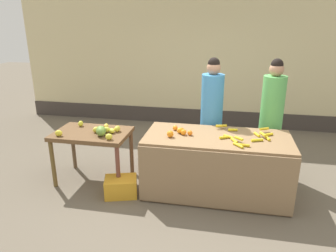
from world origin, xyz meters
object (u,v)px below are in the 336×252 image
(vendor_woman_blue_shirt, at_px, (211,116))
(vendor_woman_green_shirt, at_px, (271,119))
(produce_crate, at_px, (121,187))
(produce_sack, at_px, (154,151))

(vendor_woman_blue_shirt, bearing_deg, vendor_woman_green_shirt, 2.24)
(produce_crate, bearing_deg, produce_sack, 75.30)
(vendor_woman_blue_shirt, distance_m, produce_crate, 1.75)
(vendor_woman_blue_shirt, relative_size, produce_sack, 3.33)
(vendor_woman_green_shirt, height_order, produce_crate, vendor_woman_green_shirt)
(vendor_woman_blue_shirt, relative_size, produce_crate, 4.13)
(vendor_woman_green_shirt, bearing_deg, vendor_woman_blue_shirt, -177.76)
(produce_sack, bearing_deg, vendor_woman_green_shirt, 3.92)
(vendor_woman_blue_shirt, height_order, produce_crate, vendor_woman_blue_shirt)
(vendor_woman_green_shirt, xyz_separation_m, produce_sack, (-1.81, -0.12, -0.64))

